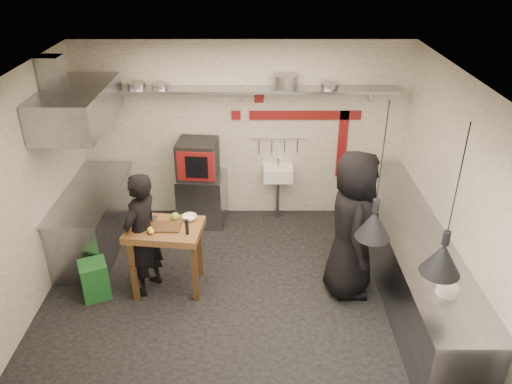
{
  "coord_description": "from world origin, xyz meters",
  "views": [
    {
      "loc": [
        0.2,
        -5.15,
        4.17
      ],
      "look_at": [
        0.2,
        0.3,
        1.3
      ],
      "focal_mm": 35.0,
      "sensor_mm": 36.0,
      "label": 1
    }
  ],
  "objects_px": {
    "prep_table": "(167,257)",
    "chef_left": "(142,235)",
    "green_bin": "(95,279)",
    "chef_right": "(352,225)",
    "oven_stand": "(202,198)",
    "combi_oven": "(198,159)"
  },
  "relations": [
    {
      "from": "prep_table",
      "to": "chef_left",
      "type": "height_order",
      "value": "chef_left"
    },
    {
      "from": "green_bin",
      "to": "chef_right",
      "type": "bearing_deg",
      "value": 2.4
    },
    {
      "from": "green_bin",
      "to": "chef_right",
      "type": "height_order",
      "value": "chef_right"
    },
    {
      "from": "oven_stand",
      "to": "prep_table",
      "type": "relative_size",
      "value": 0.87
    },
    {
      "from": "combi_oven",
      "to": "green_bin",
      "type": "xyz_separation_m",
      "value": [
        -1.16,
        -1.86,
        -0.84
      ]
    },
    {
      "from": "combi_oven",
      "to": "chef_left",
      "type": "height_order",
      "value": "chef_left"
    },
    {
      "from": "combi_oven",
      "to": "chef_right",
      "type": "relative_size",
      "value": 0.3
    },
    {
      "from": "prep_table",
      "to": "chef_left",
      "type": "relative_size",
      "value": 0.56
    },
    {
      "from": "combi_oven",
      "to": "green_bin",
      "type": "relative_size",
      "value": 1.16
    },
    {
      "from": "combi_oven",
      "to": "green_bin",
      "type": "distance_m",
      "value": 2.35
    },
    {
      "from": "oven_stand",
      "to": "green_bin",
      "type": "bearing_deg",
      "value": -116.86
    },
    {
      "from": "combi_oven",
      "to": "chef_right",
      "type": "xyz_separation_m",
      "value": [
        2.06,
        -1.73,
        -0.12
      ]
    },
    {
      "from": "combi_oven",
      "to": "chef_left",
      "type": "relative_size",
      "value": 0.35
    },
    {
      "from": "green_bin",
      "to": "chef_left",
      "type": "bearing_deg",
      "value": 12.52
    },
    {
      "from": "oven_stand",
      "to": "chef_left",
      "type": "xyz_separation_m",
      "value": [
        -0.56,
        -1.73,
        0.43
      ]
    },
    {
      "from": "combi_oven",
      "to": "prep_table",
      "type": "height_order",
      "value": "combi_oven"
    },
    {
      "from": "oven_stand",
      "to": "green_bin",
      "type": "xyz_separation_m",
      "value": [
        -1.2,
        -1.88,
        -0.15
      ]
    },
    {
      "from": "combi_oven",
      "to": "green_bin",
      "type": "bearing_deg",
      "value": -116.2
    },
    {
      "from": "green_bin",
      "to": "chef_right",
      "type": "relative_size",
      "value": 0.26
    },
    {
      "from": "green_bin",
      "to": "prep_table",
      "type": "xyz_separation_m",
      "value": [
        0.91,
        0.18,
        0.21
      ]
    },
    {
      "from": "oven_stand",
      "to": "chef_left",
      "type": "height_order",
      "value": "chef_left"
    },
    {
      "from": "oven_stand",
      "to": "prep_table",
      "type": "height_order",
      "value": "prep_table"
    }
  ]
}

